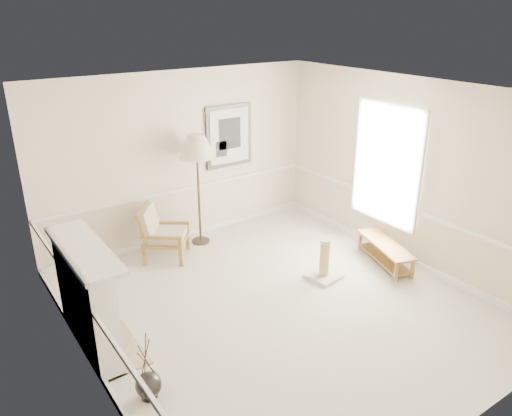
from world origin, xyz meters
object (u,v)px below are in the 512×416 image
Objects in this scene: armchair at (159,231)px; scratching_post at (324,266)px; floor_vase at (148,386)px; bench at (385,250)px; floor_lamp at (197,149)px.

armchair is 2.68m from scratching_post.
floor_vase is at bearing -168.94° from armchair.
armchair is (1.46, 2.86, 0.32)m from floor_vase.
armchair is 0.75× the size of bench.
floor_vase is 4.35m from bench.
floor_vase is at bearing -127.18° from floor_lamp.
floor_vase is 0.42× the size of floor_lamp.
scratching_post is at bearing -66.82° from floor_lamp.
floor_vase is at bearing -171.78° from bench.
floor_lamp is at bearing -43.31° from armchair.
bench is at bearing -10.35° from scratching_post.
scratching_post is (1.73, -2.04, -0.27)m from armchair.
floor_lamp is 3.43m from bench.
bench is (4.30, 0.62, 0.08)m from floor_vase.
armchair is at bearing -171.36° from floor_lamp.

